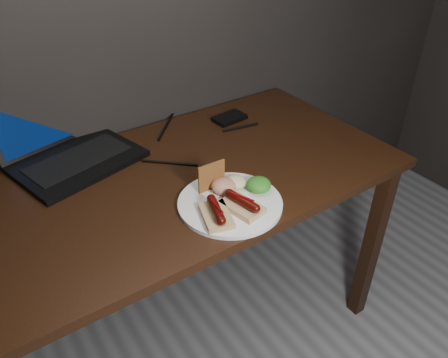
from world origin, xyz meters
TOP-DOWN VIEW (x-y plane):
  - desk at (0.00, 1.38)m, footprint 1.40×0.70m
  - laptop at (-0.23, 1.67)m, footprint 0.44×0.43m
  - hard_drive at (0.35, 1.60)m, footprint 0.13×0.09m
  - desk_cables at (-0.03, 1.54)m, footprint 0.99×0.38m
  - plate at (0.06, 1.17)m, footprint 0.35×0.35m
  - bread_sausage_left at (-0.01, 1.13)m, footprint 0.10×0.13m
  - bread_sausage_center at (0.07, 1.12)m, footprint 0.09×0.13m
  - crispbread at (0.05, 1.25)m, footprint 0.09×0.01m
  - salad_greens at (0.16, 1.17)m, footprint 0.07×0.07m
  - salsa_mound at (0.07, 1.22)m, footprint 0.07×0.07m
  - coleslaw_mound at (0.11, 1.22)m, footprint 0.06×0.06m

SIDE VIEW (x-z plane):
  - desk at x=0.00m, z-range 0.29..1.04m
  - desk_cables at x=-0.03m, z-range 0.75..0.76m
  - plate at x=0.06m, z-range 0.75..0.76m
  - hard_drive at x=0.35m, z-range 0.75..0.77m
  - bread_sausage_left at x=-0.01m, z-range 0.76..0.80m
  - bread_sausage_center at x=0.07m, z-range 0.76..0.80m
  - coleslaw_mound at x=0.11m, z-range 0.76..0.80m
  - salad_greens at x=0.16m, z-range 0.76..0.80m
  - salsa_mound at x=0.07m, z-range 0.76..0.80m
  - laptop at x=-0.23m, z-range 0.68..0.93m
  - crispbread at x=0.05m, z-range 0.76..0.85m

